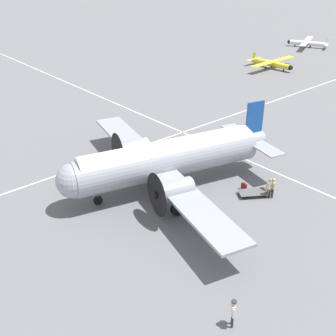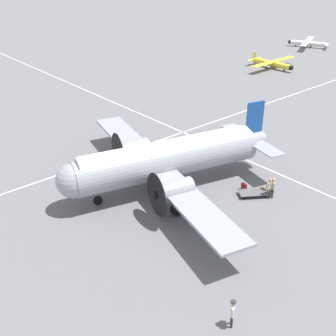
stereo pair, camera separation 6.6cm
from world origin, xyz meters
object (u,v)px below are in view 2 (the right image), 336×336
(passenger_boarding, at_px, (270,186))
(light_aircraft_distant, at_px, (308,43))
(airliner_main, at_px, (163,160))
(light_aircraft_taxiing, at_px, (273,63))
(suitcase_near_door, at_px, (244,187))
(crew_foreground, at_px, (233,310))
(baggage_cart, at_px, (254,192))
(ramp_agent, at_px, (273,186))
(suitcase_upright_spare, at_px, (263,190))

(passenger_boarding, distance_m, light_aircraft_distant, 59.46)
(airliner_main, xyz_separation_m, light_aircraft_taxiing, (17.76, -38.02, -1.77))
(light_aircraft_taxiing, bearing_deg, suitcase_near_door, -57.66)
(crew_foreground, relative_size, suitcase_near_door, 2.69)
(airliner_main, bearing_deg, light_aircraft_taxiing, -140.12)
(airliner_main, relative_size, light_aircraft_taxiing, 2.16)
(baggage_cart, xyz_separation_m, light_aircraft_distant, (28.90, -52.00, 0.55))
(airliner_main, relative_size, ramp_agent, 13.65)
(airliner_main, distance_m, light_aircraft_distant, 61.37)
(light_aircraft_distant, bearing_deg, suitcase_near_door, 93.86)
(ramp_agent, distance_m, light_aircraft_taxiing, 40.54)
(light_aircraft_distant, bearing_deg, airliner_main, 88.14)
(airliner_main, distance_m, suitcase_upright_spare, 8.28)
(airliner_main, bearing_deg, ramp_agent, 145.24)
(airliner_main, height_order, passenger_boarding, airliner_main)
(ramp_agent, xyz_separation_m, suitcase_upright_spare, (0.84, 0.03, -0.79))
(suitcase_near_door, bearing_deg, ramp_agent, -159.33)
(light_aircraft_distant, relative_size, light_aircraft_taxiing, 0.95)
(ramp_agent, relative_size, baggage_cart, 0.63)
(crew_foreground, distance_m, ramp_agent, 13.46)
(suitcase_upright_spare, xyz_separation_m, light_aircraft_taxiing, (23.44, -32.49, 0.61))
(baggage_cart, bearing_deg, passenger_boarding, 154.76)
(suitcase_near_door, height_order, baggage_cart, suitcase_near_door)
(passenger_boarding, bearing_deg, suitcase_upright_spare, -107.32)
(airliner_main, distance_m, crew_foreground, 14.44)
(suitcase_upright_spare, bearing_deg, crew_foreground, 121.37)
(baggage_cart, bearing_deg, ramp_agent, 163.20)
(baggage_cart, bearing_deg, suitcase_near_door, -58.77)
(crew_foreground, relative_size, suitcase_upright_spare, 3.44)
(ramp_agent, relative_size, light_aircraft_taxiing, 0.16)
(passenger_boarding, height_order, suitcase_near_door, passenger_boarding)
(light_aircraft_taxiing, bearing_deg, baggage_cart, -56.41)
(ramp_agent, height_order, light_aircraft_distant, light_aircraft_distant)
(light_aircraft_distant, bearing_deg, crew_foreground, 95.66)
(airliner_main, relative_size, light_aircraft_distant, 2.27)
(suitcase_near_door, distance_m, light_aircraft_distant, 58.93)
(suitcase_upright_spare, relative_size, light_aircraft_taxiing, 0.05)
(passenger_boarding, bearing_deg, airliner_main, -47.41)
(suitcase_upright_spare, distance_m, baggage_cart, 0.85)
(baggage_cart, height_order, light_aircraft_taxiing, light_aircraft_taxiing)
(airliner_main, height_order, baggage_cart, airliner_main)
(baggage_cart, distance_m, light_aircraft_distant, 59.49)
(airliner_main, distance_m, light_aircraft_taxiing, 42.00)
(passenger_boarding, distance_m, light_aircraft_taxiing, 40.72)
(suitcase_near_door, height_order, light_aircraft_taxiing, light_aircraft_taxiing)
(ramp_agent, bearing_deg, suitcase_upright_spare, -140.46)
(airliner_main, height_order, ramp_agent, airliner_main)
(ramp_agent, relative_size, light_aircraft_distant, 0.17)
(crew_foreground, relative_size, light_aircraft_taxiing, 0.16)
(baggage_cart, xyz_separation_m, light_aircraft_taxiing, (23.25, -33.32, 0.55))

